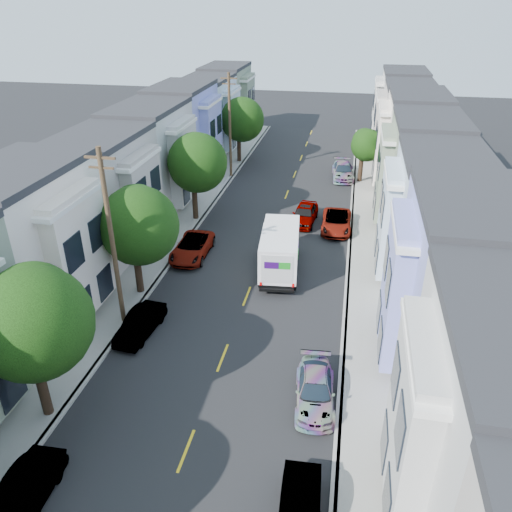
{
  "coord_description": "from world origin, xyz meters",
  "views": [
    {
      "loc": [
        5.55,
        -19.52,
        16.56
      ],
      "look_at": [
        0.33,
        7.27,
        2.2
      ],
      "focal_mm": 35.0,
      "sensor_mm": 36.0,
      "label": 1
    }
  ],
  "objects_px": {
    "utility_pole_far": "(230,126)",
    "parked_right_c": "(336,222)",
    "utility_pole_near": "(112,241)",
    "parked_right_b": "(315,391)",
    "tree_c": "(137,226)",
    "tree_far_r": "(366,146)",
    "fedex_truck": "(280,249)",
    "tree_b": "(32,323)",
    "lead_sedan": "(305,214)",
    "tree_d": "(196,163)",
    "parked_left_b": "(23,496)",
    "tree_e": "(241,120)",
    "parked_left_c": "(140,324)",
    "parked_left_d": "(192,248)",
    "parked_right_d": "(343,171)"
  },
  "relations": [
    {
      "from": "tree_b",
      "to": "parked_right_c",
      "type": "bearing_deg",
      "value": 63.23
    },
    {
      "from": "utility_pole_near",
      "to": "utility_pole_far",
      "type": "relative_size",
      "value": 1.0
    },
    {
      "from": "tree_d",
      "to": "parked_left_d",
      "type": "distance_m",
      "value": 7.69
    },
    {
      "from": "utility_pole_far",
      "to": "parked_right_c",
      "type": "relative_size",
      "value": 2.04
    },
    {
      "from": "tree_c",
      "to": "utility_pole_far",
      "type": "relative_size",
      "value": 0.7
    },
    {
      "from": "tree_far_r",
      "to": "parked_left_d",
      "type": "height_order",
      "value": "tree_far_r"
    },
    {
      "from": "tree_b",
      "to": "tree_e",
      "type": "distance_m",
      "value": 38.36
    },
    {
      "from": "tree_e",
      "to": "fedex_truck",
      "type": "relative_size",
      "value": 1.12
    },
    {
      "from": "tree_c",
      "to": "parked_right_d",
      "type": "height_order",
      "value": "tree_c"
    },
    {
      "from": "parked_right_d",
      "to": "tree_far_r",
      "type": "bearing_deg",
      "value": -30.42
    },
    {
      "from": "lead_sedan",
      "to": "tree_far_r",
      "type": "bearing_deg",
      "value": 71.18
    },
    {
      "from": "tree_d",
      "to": "utility_pole_near",
      "type": "relative_size",
      "value": 0.72
    },
    {
      "from": "tree_far_r",
      "to": "fedex_truck",
      "type": "distance_m",
      "value": 20.13
    },
    {
      "from": "parked_left_c",
      "to": "utility_pole_far",
      "type": "bearing_deg",
      "value": 98.58
    },
    {
      "from": "fedex_truck",
      "to": "parked_right_c",
      "type": "bearing_deg",
      "value": 60.07
    },
    {
      "from": "tree_b",
      "to": "tree_far_r",
      "type": "relative_size",
      "value": 1.39
    },
    {
      "from": "tree_far_r",
      "to": "parked_right_c",
      "type": "height_order",
      "value": "tree_far_r"
    },
    {
      "from": "tree_far_r",
      "to": "fedex_truck",
      "type": "xyz_separation_m",
      "value": [
        -5.39,
        -19.28,
        -2.03
      ]
    },
    {
      "from": "tree_c",
      "to": "parked_right_b",
      "type": "xyz_separation_m",
      "value": [
        11.2,
        -7.32,
        -3.99
      ]
    },
    {
      "from": "tree_b",
      "to": "parked_left_d",
      "type": "height_order",
      "value": "tree_b"
    },
    {
      "from": "utility_pole_far",
      "to": "parked_left_d",
      "type": "distance_m",
      "value": 18.11
    },
    {
      "from": "utility_pole_far",
      "to": "parked_left_b",
      "type": "distance_m",
      "value": 37.86
    },
    {
      "from": "fedex_truck",
      "to": "parked_right_d",
      "type": "bearing_deg",
      "value": 75.03
    },
    {
      "from": "parked_left_b",
      "to": "parked_left_d",
      "type": "distance_m",
      "value": 20.07
    },
    {
      "from": "utility_pole_far",
      "to": "lead_sedan",
      "type": "xyz_separation_m",
      "value": [
        8.59,
        -10.11,
        -4.39
      ]
    },
    {
      "from": "tree_b",
      "to": "tree_e",
      "type": "xyz_separation_m",
      "value": [
        0.0,
        38.36,
        -0.3
      ]
    },
    {
      "from": "tree_d",
      "to": "lead_sedan",
      "type": "xyz_separation_m",
      "value": [
        8.59,
        1.07,
        -4.08
      ]
    },
    {
      "from": "utility_pole_far",
      "to": "lead_sedan",
      "type": "distance_m",
      "value": 13.98
    },
    {
      "from": "tree_e",
      "to": "parked_left_c",
      "type": "height_order",
      "value": "tree_e"
    },
    {
      "from": "tree_far_r",
      "to": "parked_left_c",
      "type": "relative_size",
      "value": 1.37
    },
    {
      "from": "parked_left_c",
      "to": "lead_sedan",
      "type": "bearing_deg",
      "value": 72.34
    },
    {
      "from": "parked_left_b",
      "to": "parked_left_c",
      "type": "distance_m",
      "value": 10.72
    },
    {
      "from": "tree_d",
      "to": "lead_sedan",
      "type": "bearing_deg",
      "value": 7.1
    },
    {
      "from": "tree_e",
      "to": "utility_pole_near",
      "type": "xyz_separation_m",
      "value": [
        0.0,
        -31.12,
        0.48
      ]
    },
    {
      "from": "tree_c",
      "to": "fedex_truck",
      "type": "bearing_deg",
      "value": 29.13
    },
    {
      "from": "lead_sedan",
      "to": "parked_right_c",
      "type": "distance_m",
      "value": 2.77
    },
    {
      "from": "utility_pole_near",
      "to": "parked_right_b",
      "type": "height_order",
      "value": "utility_pole_near"
    },
    {
      "from": "tree_far_r",
      "to": "parked_right_b",
      "type": "xyz_separation_m",
      "value": [
        -1.99,
        -30.96,
        -3.08
      ]
    },
    {
      "from": "tree_e",
      "to": "parked_left_d",
      "type": "distance_m",
      "value": 23.01
    },
    {
      "from": "parked_left_d",
      "to": "parked_right_c",
      "type": "relative_size",
      "value": 1.01
    },
    {
      "from": "utility_pole_far",
      "to": "parked_right_c",
      "type": "height_order",
      "value": "utility_pole_far"
    },
    {
      "from": "utility_pole_near",
      "to": "parked_right_c",
      "type": "xyz_separation_m",
      "value": [
        11.2,
        14.97,
        -4.47
      ]
    },
    {
      "from": "fedex_truck",
      "to": "parked_left_b",
      "type": "distance_m",
      "value": 20.15
    },
    {
      "from": "fedex_truck",
      "to": "lead_sedan",
      "type": "relative_size",
      "value": 1.33
    },
    {
      "from": "lead_sedan",
      "to": "parked_right_c",
      "type": "xyz_separation_m",
      "value": [
        2.61,
        -0.92,
        -0.08
      ]
    },
    {
      "from": "parked_right_c",
      "to": "parked_left_b",
      "type": "bearing_deg",
      "value": -111.29
    },
    {
      "from": "tree_e",
      "to": "tree_b",
      "type": "bearing_deg",
      "value": -90.0
    },
    {
      "from": "tree_c",
      "to": "utility_pole_near",
      "type": "bearing_deg",
      "value": -89.97
    },
    {
      "from": "tree_d",
      "to": "tree_e",
      "type": "relative_size",
      "value": 1.03
    },
    {
      "from": "fedex_truck",
      "to": "lead_sedan",
      "type": "height_order",
      "value": "fedex_truck"
    }
  ]
}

